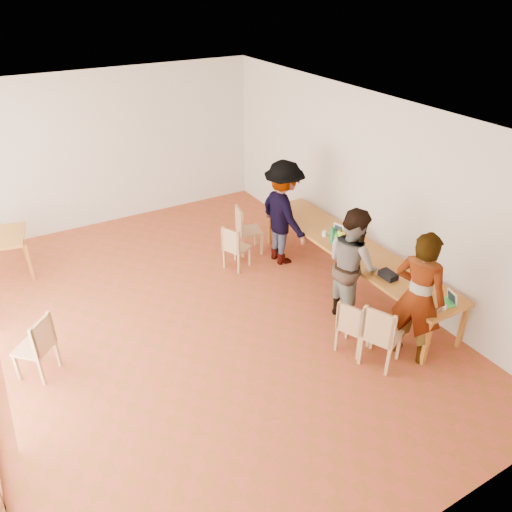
{
  "coord_description": "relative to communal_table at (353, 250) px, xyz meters",
  "views": [
    {
      "loc": [
        -2.28,
        -5.64,
        4.57
      ],
      "look_at": [
        0.73,
        -0.45,
        1.1
      ],
      "focal_mm": 35.0,
      "sensor_mm": 36.0,
      "label": 1
    }
  ],
  "objects": [
    {
      "name": "clear_glass",
      "position": [
        -0.17,
        0.53,
        0.09
      ],
      "size": [
        0.07,
        0.07,
        0.09
      ],
      "primitive_type": "cylinder",
      "color": "silver",
      "rests_on": "communal_table"
    },
    {
      "name": "condiment_cup",
      "position": [
        -0.07,
        -1.87,
        0.08
      ],
      "size": [
        0.08,
        0.08,
        0.06
      ],
      "primitive_type": "cylinder",
      "color": "white",
      "rests_on": "communal_table"
    },
    {
      "name": "communal_table",
      "position": [
        0.0,
        0.0,
        0.0
      ],
      "size": [
        0.8,
        4.0,
        0.75
      ],
      "color": "#AE7226",
      "rests_on": "ground"
    },
    {
      "name": "laptop_far",
      "position": [
        0.05,
        0.47,
        0.1
      ],
      "size": [
        0.23,
        0.25,
        0.18
      ],
      "rotation": [
        0.0,
        0.0,
        0.23
      ],
      "color": "#42D257",
      "rests_on": "communal_table"
    },
    {
      "name": "yellow_mug",
      "position": [
        0.06,
        0.38,
        0.1
      ],
      "size": [
        0.17,
        0.17,
        0.11
      ],
      "primitive_type": "imported",
      "rotation": [
        0.0,
        0.0,
        -0.29
      ],
      "color": "yellow",
      "rests_on": "communal_table"
    },
    {
      "name": "person_mid",
      "position": [
        -0.51,
        -0.57,
        0.17
      ],
      "size": [
        0.79,
        0.95,
        1.75
      ],
      "primitive_type": "imported",
      "rotation": [
        0.0,
        0.0,
        1.41
      ],
      "color": "gray",
      "rests_on": "ground"
    },
    {
      "name": "person_far",
      "position": [
        -0.48,
        1.29,
        0.23
      ],
      "size": [
        0.71,
        1.21,
        1.86
      ],
      "primitive_type": "imported",
      "rotation": [
        0.0,
        0.0,
        1.55
      ],
      "color": "gray",
      "rests_on": "ground"
    },
    {
      "name": "pink_phone",
      "position": [
        -0.06,
        -1.02,
        0.05
      ],
      "size": [
        0.05,
        0.1,
        0.01
      ],
      "primitive_type": "cube",
      "color": "#E03F94",
      "rests_on": "communal_table"
    },
    {
      "name": "green_bottle",
      "position": [
        -0.21,
        0.27,
        0.19
      ],
      "size": [
        0.07,
        0.07,
        0.28
      ],
      "primitive_type": "cylinder",
      "color": "#14763C",
      "rests_on": "communal_table"
    },
    {
      "name": "laptop_mid",
      "position": [
        0.07,
        0.16,
        0.1
      ],
      "size": [
        0.21,
        0.24,
        0.19
      ],
      "rotation": [
        0.0,
        0.0,
        0.08
      ],
      "color": "#42D257",
      "rests_on": "communal_table"
    },
    {
      "name": "chair_near",
      "position": [
        -0.91,
        -1.65,
        -0.12
      ],
      "size": [
        0.58,
        0.58,
        0.5
      ],
      "rotation": [
        0.0,
        0.0,
        0.43
      ],
      "color": "tan",
      "rests_on": "ground"
    },
    {
      "name": "wall_right",
      "position": [
        0.5,
        0.46,
        0.8
      ],
      "size": [
        0.1,
        8.0,
        3.0
      ],
      "primitive_type": "cube",
      "color": "beige",
      "rests_on": "ground"
    },
    {
      "name": "wall_front",
      "position": [
        -2.5,
        -3.54,
        0.8
      ],
      "size": [
        6.0,
        0.1,
        3.0
      ],
      "primitive_type": "cube",
      "color": "beige",
      "rests_on": "ground"
    },
    {
      "name": "chair_mid",
      "position": [
        -1.03,
        -1.26,
        -0.2
      ],
      "size": [
        0.5,
        0.5,
        0.43
      ],
      "rotation": [
        0.0,
        0.0,
        0.42
      ],
      "color": "tan",
      "rests_on": "ground"
    },
    {
      "name": "wall_back",
      "position": [
        -2.5,
        4.46,
        0.8
      ],
      "size": [
        6.0,
        0.1,
        3.0
      ],
      "primitive_type": "cube",
      "color": "beige",
      "rests_on": "ground"
    },
    {
      "name": "black_pouch",
      "position": [
        -0.16,
        -0.95,
        0.09
      ],
      "size": [
        0.16,
        0.26,
        0.09
      ],
      "primitive_type": "cube",
      "color": "black",
      "rests_on": "communal_table"
    },
    {
      "name": "ground",
      "position": [
        -2.5,
        0.46,
        -0.7
      ],
      "size": [
        8.0,
        8.0,
        0.0
      ],
      "primitive_type": "plane",
      "color": "#A94429",
      "rests_on": "ground"
    },
    {
      "name": "chair_empty",
      "position": [
        -0.93,
        1.89,
        -0.16
      ],
      "size": [
        0.49,
        0.49,
        0.47
      ],
      "rotation": [
        0.0,
        0.0,
        -0.22
      ],
      "color": "tan",
      "rests_on": "ground"
    },
    {
      "name": "person_near",
      "position": [
        -0.37,
        -1.7,
        0.23
      ],
      "size": [
        0.66,
        0.8,
        1.87
      ],
      "primitive_type": "imported",
      "rotation": [
        0.0,
        0.0,
        1.94
      ],
      "color": "gray",
      "rests_on": "ground"
    },
    {
      "name": "ceiling",
      "position": [
        -2.5,
        0.46,
        2.32
      ],
      "size": [
        6.0,
        8.0,
        0.04
      ],
      "primitive_type": "cube",
      "color": "white",
      "rests_on": "wall_back"
    },
    {
      "name": "chair_far",
      "position": [
        -1.37,
        1.45,
        -0.21
      ],
      "size": [
        0.49,
        0.49,
        0.43
      ],
      "rotation": [
        0.0,
        0.0,
        0.42
      ],
      "color": "tan",
      "rests_on": "ground"
    },
    {
      "name": "chair_spare",
      "position": [
        -4.7,
        0.37,
        -0.16
      ],
      "size": [
        0.58,
        0.58,
        0.47
      ],
      "rotation": [
        0.0,
        0.0,
        2.37
      ],
      "color": "tan",
      "rests_on": "ground"
    },
    {
      "name": "laptop_near",
      "position": [
        0.1,
        -1.81,
        0.1
      ],
      "size": [
        0.23,
        0.25,
        0.18
      ],
      "rotation": [
        0.0,
        0.0,
        -0.26
      ],
      "color": "#42D257",
      "rests_on": "communal_table"
    }
  ]
}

